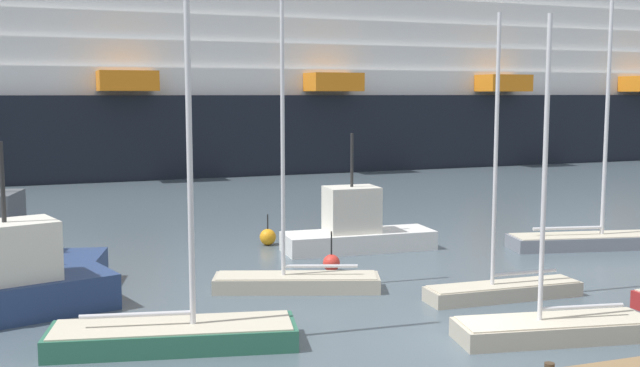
{
  "coord_description": "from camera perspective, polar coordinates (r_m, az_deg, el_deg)",
  "views": [
    {
      "loc": [
        -10.76,
        -17.97,
        6.91
      ],
      "look_at": [
        0.0,
        12.99,
        3.01
      ],
      "focal_mm": 42.53,
      "sensor_mm": 36.0,
      "label": 1
    }
  ],
  "objects": [
    {
      "name": "sailboat_0",
      "position": [
        22.73,
        17.19,
        -10.11
      ],
      "size": [
        5.83,
        2.54,
        9.05
      ],
      "rotation": [
        0.0,
        0.0,
        2.98
      ],
      "color": "#BCB29E",
      "rests_on": "ground_plane"
    },
    {
      "name": "fishing_boat_1",
      "position": [
        33.56,
        2.72,
        -3.42
      ],
      "size": [
        6.76,
        2.36,
        5.19
      ],
      "rotation": [
        0.0,
        0.0,
        3.11
      ],
      "color": "white",
      "rests_on": "ground_plane"
    },
    {
      "name": "sailboat_2",
      "position": [
        36.19,
        19.65,
        -3.68
      ],
      "size": [
        7.46,
        3.15,
        12.59
      ],
      "rotation": [
        0.0,
        0.0,
        -0.2
      ],
      "color": "gray",
      "rests_on": "ground_plane"
    },
    {
      "name": "sailboat_1",
      "position": [
        26.91,
        -1.79,
        -7.06
      ],
      "size": [
        5.99,
        3.23,
        10.15
      ],
      "rotation": [
        0.0,
        0.0,
        2.82
      ],
      "color": "#BCB29E",
      "rests_on": "ground_plane"
    },
    {
      "name": "sailboat_4",
      "position": [
        26.55,
        13.63,
        -7.45
      ],
      "size": [
        5.52,
        1.35,
        9.51
      ],
      "rotation": [
        0.0,
        0.0,
        3.12
      ],
      "color": "#BCB29E",
      "rests_on": "ground_plane"
    },
    {
      "name": "ground_plane",
      "position": [
        22.05,
        11.38,
        -11.61
      ],
      "size": [
        600.0,
        600.0,
        0.0
      ],
      "primitive_type": "plane",
      "color": "#4C5B66"
    },
    {
      "name": "sailboat_6",
      "position": [
        21.45,
        -10.95,
        -10.69
      ],
      "size": [
        6.95,
        3.22,
        11.75
      ],
      "rotation": [
        0.0,
        0.0,
        -0.19
      ],
      "color": "#2D6B51",
      "rests_on": "ground_plane"
    },
    {
      "name": "cruise_ship",
      "position": [
        73.79,
        -1.82,
        7.42
      ],
      "size": [
        123.81,
        23.11,
        24.03
      ],
      "rotation": [
        0.0,
        0.0,
        0.04
      ],
      "color": "black",
      "rests_on": "ground_plane"
    },
    {
      "name": "channel_buoy_0",
      "position": [
        29.72,
        0.86,
        -5.98
      ],
      "size": [
        0.67,
        0.67,
        1.58
      ],
      "color": "red",
      "rests_on": "ground_plane"
    },
    {
      "name": "channel_buoy_1",
      "position": [
        34.86,
        -3.95,
        -4.03
      ],
      "size": [
        0.75,
        0.75,
        1.43
      ],
      "color": "orange",
      "rests_on": "ground_plane"
    }
  ]
}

